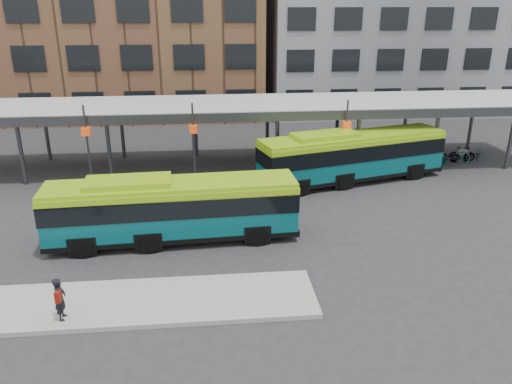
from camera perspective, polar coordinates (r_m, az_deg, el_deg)
The scene contains 8 objects.
ground at distance 21.22m, azimuth 0.92°, elevation -7.55°, with size 120.00×120.00×0.00m, color #28282B.
boarding_island at distance 18.78m, azimuth -15.29°, elevation -12.17°, with size 14.00×3.00×0.18m, color gray.
canopy at distance 32.09m, azimuth -1.80°, elevation 9.71°, with size 40.00×6.53×4.80m.
building_grey at distance 53.72m, azimuth 15.03°, elevation 20.08°, with size 24.00×14.00×20.00m, color slate.
bus_front at distance 22.40m, azimuth -9.61°, elevation -1.81°, with size 11.09×2.95×3.03m.
bus_rear at distance 30.13m, azimuth 10.89°, elevation 4.16°, with size 11.64×5.39×3.15m.
pedestrian at distance 18.01m, azimuth -21.48°, elevation -11.27°, with size 0.38×0.60×1.52m.
bike_rack at distance 35.64m, azimuth 20.46°, elevation 3.84°, with size 6.32×1.44×1.07m.
Camera 1 is at (-2.19, -18.55, 10.08)m, focal length 35.00 mm.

